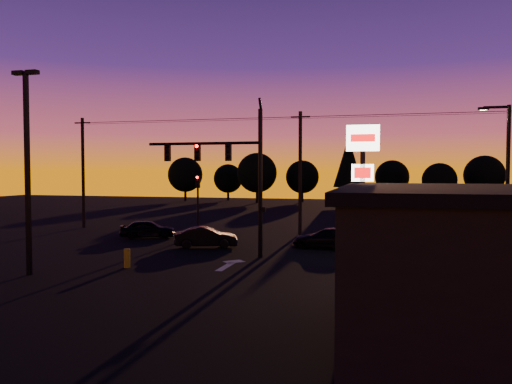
{
  "coord_description": "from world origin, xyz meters",
  "views": [
    {
      "loc": [
        8.01,
        -22.03,
        4.71
      ],
      "look_at": [
        1.0,
        5.0,
        3.5
      ],
      "focal_mm": 35.0,
      "sensor_mm": 36.0,
      "label": 1
    }
  ],
  "objects_px": {
    "parking_lot_light": "(27,158)",
    "suv_parked": "(481,282)",
    "pylon_sign": "(363,166)",
    "car_right": "(328,238)",
    "traffic_signal_mast": "(232,166)",
    "car_mid": "(206,237)",
    "secondary_signal": "(198,196)",
    "streetlight": "(506,176)",
    "bollard": "(127,258)",
    "car_left": "(148,229)"
  },
  "relations": [
    {
      "from": "pylon_sign",
      "to": "bollard",
      "type": "distance_m",
      "value": 12.08
    },
    {
      "from": "parking_lot_light",
      "to": "pylon_sign",
      "type": "distance_m",
      "value": 15.19
    },
    {
      "from": "traffic_signal_mast",
      "to": "secondary_signal",
      "type": "xyz_separation_m",
      "value": [
        -4.9,
        7.49,
        -2.07
      ]
    },
    {
      "from": "bollard",
      "to": "traffic_signal_mast",
      "type": "bearing_deg",
      "value": 47.81
    },
    {
      "from": "streetlight",
      "to": "bollard",
      "type": "bearing_deg",
      "value": -161.88
    },
    {
      "from": "secondary_signal",
      "to": "parking_lot_light",
      "type": "distance_m",
      "value": 14.9
    },
    {
      "from": "streetlight",
      "to": "suv_parked",
      "type": "relative_size",
      "value": 1.55
    },
    {
      "from": "bollard",
      "to": "car_right",
      "type": "height_order",
      "value": "car_right"
    },
    {
      "from": "traffic_signal_mast",
      "to": "car_right",
      "type": "relative_size",
      "value": 2.0
    },
    {
      "from": "suv_parked",
      "to": "car_left",
      "type": "bearing_deg",
      "value": 151.31
    },
    {
      "from": "pylon_sign",
      "to": "suv_parked",
      "type": "distance_m",
      "value": 7.46
    },
    {
      "from": "car_left",
      "to": "car_right",
      "type": "distance_m",
      "value": 12.74
    },
    {
      "from": "traffic_signal_mast",
      "to": "pylon_sign",
      "type": "xyz_separation_m",
      "value": [
        7.1,
        -2.49,
        -0.02
      ]
    },
    {
      "from": "car_mid",
      "to": "suv_parked",
      "type": "height_order",
      "value": "suv_parked"
    },
    {
      "from": "secondary_signal",
      "to": "suv_parked",
      "type": "bearing_deg",
      "value": -41.12
    },
    {
      "from": "car_right",
      "to": "car_mid",
      "type": "bearing_deg",
      "value": -70.72
    },
    {
      "from": "secondary_signal",
      "to": "streetlight",
      "type": "height_order",
      "value": "streetlight"
    },
    {
      "from": "traffic_signal_mast",
      "to": "car_mid",
      "type": "height_order",
      "value": "traffic_signal_mast"
    },
    {
      "from": "streetlight",
      "to": "car_left",
      "type": "xyz_separation_m",
      "value": [
        -21.85,
        3.99,
        -3.78
      ]
    },
    {
      "from": "parking_lot_light",
      "to": "bollard",
      "type": "height_order",
      "value": "parking_lot_light"
    },
    {
      "from": "parking_lot_light",
      "to": "pylon_sign",
      "type": "relative_size",
      "value": 1.34
    },
    {
      "from": "parking_lot_light",
      "to": "car_right",
      "type": "bearing_deg",
      "value": 41.91
    },
    {
      "from": "pylon_sign",
      "to": "bollard",
      "type": "bearing_deg",
      "value": -170.36
    },
    {
      "from": "pylon_sign",
      "to": "car_right",
      "type": "distance_m",
      "value": 8.08
    },
    {
      "from": "pylon_sign",
      "to": "secondary_signal",
      "type": "bearing_deg",
      "value": 140.23
    },
    {
      "from": "streetlight",
      "to": "car_mid",
      "type": "height_order",
      "value": "streetlight"
    },
    {
      "from": "traffic_signal_mast",
      "to": "pylon_sign",
      "type": "height_order",
      "value": "traffic_signal_mast"
    },
    {
      "from": "secondary_signal",
      "to": "car_right",
      "type": "bearing_deg",
      "value": -20.04
    },
    {
      "from": "streetlight",
      "to": "suv_parked",
      "type": "bearing_deg",
      "value": -106.78
    },
    {
      "from": "bollard",
      "to": "car_mid",
      "type": "distance_m",
      "value": 7.04
    },
    {
      "from": "car_left",
      "to": "car_right",
      "type": "height_order",
      "value": "car_left"
    },
    {
      "from": "secondary_signal",
      "to": "parking_lot_light",
      "type": "height_order",
      "value": "parking_lot_light"
    },
    {
      "from": "parking_lot_light",
      "to": "suv_parked",
      "type": "distance_m",
      "value": 19.44
    },
    {
      "from": "car_mid",
      "to": "suv_parked",
      "type": "xyz_separation_m",
      "value": [
        13.91,
        -9.31,
        0.09
      ]
    },
    {
      "from": "bollard",
      "to": "streetlight",
      "type": "bearing_deg",
      "value": 18.12
    },
    {
      "from": "parking_lot_light",
      "to": "streetlight",
      "type": "distance_m",
      "value": 23.05
    },
    {
      "from": "parking_lot_light",
      "to": "streetlight",
      "type": "bearing_deg",
      "value": 21.65
    },
    {
      "from": "parking_lot_light",
      "to": "suv_parked",
      "type": "height_order",
      "value": "parking_lot_light"
    },
    {
      "from": "car_mid",
      "to": "suv_parked",
      "type": "relative_size",
      "value": 0.74
    },
    {
      "from": "pylon_sign",
      "to": "bollard",
      "type": "xyz_separation_m",
      "value": [
        -11.06,
        -1.88,
        -4.46
      ]
    },
    {
      "from": "streetlight",
      "to": "traffic_signal_mast",
      "type": "bearing_deg",
      "value": -173.86
    },
    {
      "from": "parking_lot_light",
      "to": "car_left",
      "type": "bearing_deg",
      "value": 92.04
    },
    {
      "from": "car_right",
      "to": "car_left",
      "type": "bearing_deg",
      "value": -89.12
    },
    {
      "from": "parking_lot_light",
      "to": "bollard",
      "type": "bearing_deg",
      "value": 37.31
    },
    {
      "from": "car_mid",
      "to": "traffic_signal_mast",
      "type": "bearing_deg",
      "value": -153.25
    },
    {
      "from": "car_mid",
      "to": "suv_parked",
      "type": "distance_m",
      "value": 16.74
    },
    {
      "from": "car_left",
      "to": "secondary_signal",
      "type": "bearing_deg",
      "value": -78.46
    },
    {
      "from": "secondary_signal",
      "to": "parking_lot_light",
      "type": "bearing_deg",
      "value": -99.79
    },
    {
      "from": "bollard",
      "to": "secondary_signal",
      "type": "bearing_deg",
      "value": 94.51
    },
    {
      "from": "traffic_signal_mast",
      "to": "suv_parked",
      "type": "bearing_deg",
      "value": -30.68
    }
  ]
}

